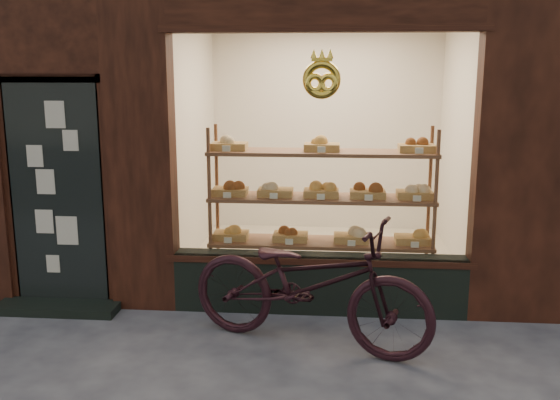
{
  "coord_description": "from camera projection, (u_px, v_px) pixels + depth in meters",
  "views": [
    {
      "loc": [
        0.56,
        -3.43,
        2.25
      ],
      "look_at": [
        0.09,
        2.0,
        1.09
      ],
      "focal_mm": 40.0,
      "sensor_mm": 36.0,
      "label": 1
    }
  ],
  "objects": [
    {
      "name": "display_shelf",
      "position": [
        321.0,
        213.0,
        6.13
      ],
      "size": [
        2.2,
        0.45,
        1.7
      ],
      "color": "brown",
      "rests_on": "ground"
    },
    {
      "name": "bicycle",
      "position": [
        309.0,
        283.0,
        5.06
      ],
      "size": [
        2.18,
        1.33,
        1.08
      ],
      "primitive_type": "imported",
      "rotation": [
        0.0,
        0.0,
        1.25
      ],
      "color": "black",
      "rests_on": "ground"
    }
  ]
}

